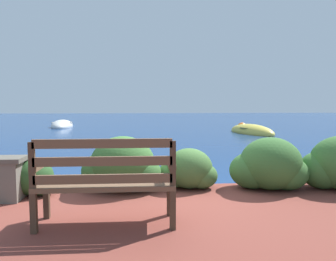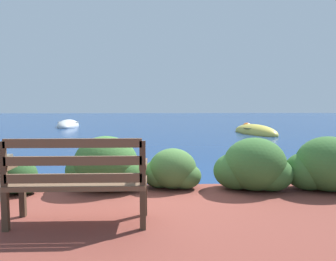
{
  "view_description": "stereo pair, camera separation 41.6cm",
  "coord_description": "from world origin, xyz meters",
  "views": [
    {
      "loc": [
        -0.04,
        -5.0,
        1.5
      ],
      "look_at": [
        0.79,
        6.5,
        0.5
      ],
      "focal_mm": 35.0,
      "sensor_mm": 36.0,
      "label": 1
    },
    {
      "loc": [
        0.37,
        -5.02,
        1.5
      ],
      "look_at": [
        0.79,
        6.5,
        0.5
      ],
      "focal_mm": 35.0,
      "sensor_mm": 36.0,
      "label": 2
    }
  ],
  "objects": [
    {
      "name": "ground_plane",
      "position": [
        0.0,
        0.0,
        0.0
      ],
      "size": [
        80.0,
        80.0,
        0.0
      ],
      "color": "navy"
    },
    {
      "name": "park_bench",
      "position": [
        -0.44,
        -1.65,
        0.7
      ],
      "size": [
        1.43,
        0.48,
        0.93
      ],
      "rotation": [
        0.0,
        0.0,
        0.09
      ],
      "color": "#433123",
      "rests_on": "patio_terrace"
    },
    {
      "name": "hedge_clump_left",
      "position": [
        -1.62,
        -0.42,
        0.44
      ],
      "size": [
        0.75,
        0.54,
        0.51
      ],
      "color": "#284C23",
      "rests_on": "patio_terrace"
    },
    {
      "name": "hedge_clump_centre",
      "position": [
        -0.38,
        -0.28,
        0.56
      ],
      "size": [
        1.16,
        0.84,
        0.79
      ],
      "color": "#38662D",
      "rests_on": "patio_terrace"
    },
    {
      "name": "hedge_clump_right",
      "position": [
        0.6,
        -0.22,
        0.48
      ],
      "size": [
        0.88,
        0.63,
        0.6
      ],
      "color": "#426B33",
      "rests_on": "patio_terrace"
    },
    {
      "name": "hedge_clump_far_right",
      "position": [
        1.79,
        -0.37,
        0.55
      ],
      "size": [
        1.13,
        0.82,
        0.77
      ],
      "color": "#38662D",
      "rests_on": "patio_terrace"
    },
    {
      "name": "rowboat_nearest",
      "position": [
        5.1,
        10.35,
        0.07
      ],
      "size": [
        1.93,
        3.42,
        0.79
      ],
      "rotation": [
        0.0,
        0.0,
        4.99
      ],
      "color": "#DBC64C",
      "rests_on": "ground_plane"
    },
    {
      "name": "rowboat_mid",
      "position": [
        -5.03,
        15.18,
        0.07
      ],
      "size": [
        1.5,
        3.23,
        0.77
      ],
      "rotation": [
        0.0,
        0.0,
        4.81
      ],
      "color": "silver",
      "rests_on": "ground_plane"
    },
    {
      "name": "mooring_buoy",
      "position": [
        5.39,
        12.86,
        0.1
      ],
      "size": [
        0.61,
        0.61,
        0.55
      ],
      "color": "orange",
      "rests_on": "ground_plane"
    }
  ]
}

